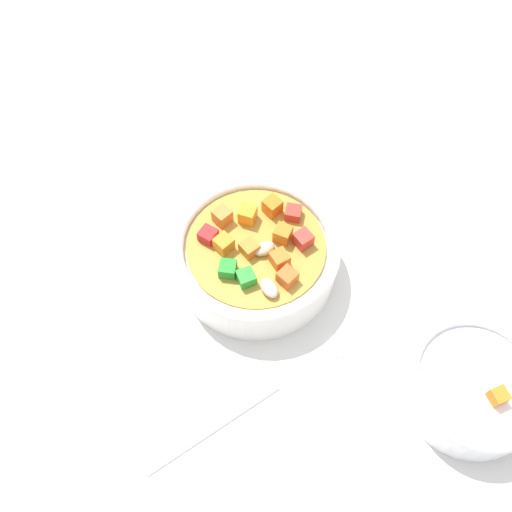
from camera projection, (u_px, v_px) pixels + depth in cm
name	position (u px, v px, depth cm)	size (l,w,h in cm)	color
ground_plane	(256.00, 273.00, 60.35)	(140.00, 140.00, 2.00)	silver
soup_bowl_main	(256.00, 254.00, 56.93)	(17.84, 17.84, 6.56)	white
spoon	(292.00, 377.00, 52.54)	(23.56, 7.59, 0.99)	silver
side_bowl_small	(473.00, 386.00, 49.97)	(12.94, 12.94, 5.40)	white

